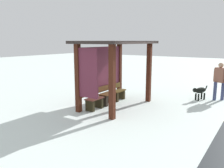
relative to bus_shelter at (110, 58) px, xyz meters
name	(u,v)px	position (x,y,z in m)	size (l,w,h in m)	color
ground_plane	(116,106)	(0.11, -0.21, -1.88)	(60.00, 60.00, 0.00)	white
bus_shelter	(110,58)	(0.00, 0.00, 0.00)	(3.31, 1.99, 2.54)	#441E12
bench_left_inside	(94,102)	(-0.74, 0.24, -1.59)	(0.74, 0.41, 0.72)	#582A21
bench_center_inside	(107,97)	(0.11, 0.24, -1.58)	(0.74, 0.42, 0.74)	#563419
bench_right_inside	(118,93)	(0.95, 0.24, -1.58)	(0.74, 0.35, 0.72)	#523F19
person_walking	(220,79)	(3.36, -3.39, -0.94)	(0.41, 0.58, 1.63)	#935C49
dog	(200,91)	(2.92, -2.70, -1.48)	(0.89, 0.47, 0.59)	black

